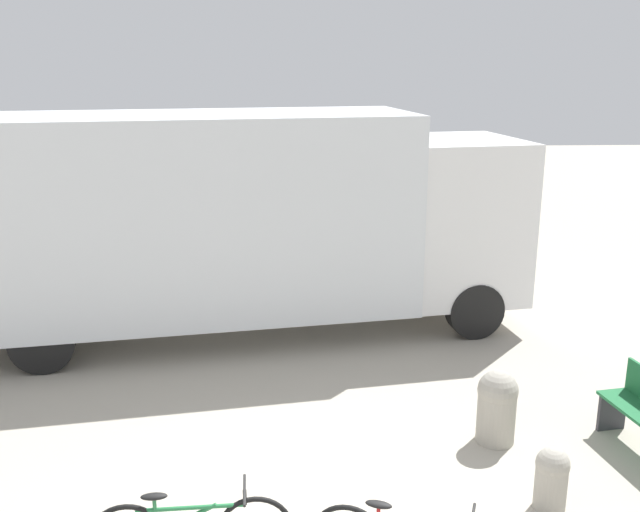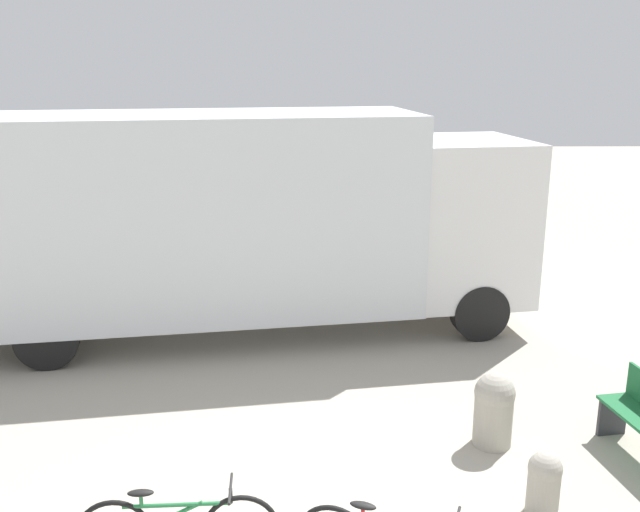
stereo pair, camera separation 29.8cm
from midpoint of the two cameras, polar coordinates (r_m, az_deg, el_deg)
delivery_truck at (r=10.86m, az=-6.02°, el=3.18°), size 9.09×3.50×3.40m
bollard_near_bench at (r=7.35m, az=18.65°, el=-16.71°), size 0.32×0.32×0.63m
bollard_far_bench at (r=8.29m, az=14.76°, el=-11.64°), size 0.45×0.45×0.85m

